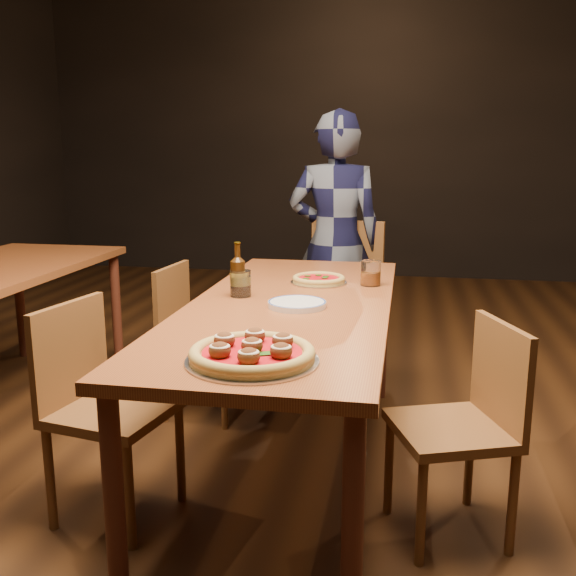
% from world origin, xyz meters
% --- Properties ---
extents(ground, '(9.00, 9.00, 0.00)m').
position_xyz_m(ground, '(0.00, 0.00, 0.00)').
color(ground, black).
extents(room_shell, '(9.00, 9.00, 9.00)m').
position_xyz_m(room_shell, '(0.00, 0.00, 1.86)').
color(room_shell, black).
rests_on(room_shell, ground).
extents(table_main, '(0.80, 2.00, 0.75)m').
position_xyz_m(table_main, '(0.00, 0.00, 0.68)').
color(table_main, maroon).
rests_on(table_main, ground).
extents(chair_main_nw, '(0.46, 0.46, 0.85)m').
position_xyz_m(chair_main_nw, '(-0.58, -0.43, 0.42)').
color(chair_main_nw, brown).
rests_on(chair_main_nw, ground).
extents(chair_main_sw, '(0.41, 0.41, 0.81)m').
position_xyz_m(chair_main_sw, '(-0.54, 0.55, 0.41)').
color(chair_main_sw, brown).
rests_on(chair_main_sw, ground).
extents(chair_main_e, '(0.49, 0.49, 0.81)m').
position_xyz_m(chair_main_e, '(0.63, -0.33, 0.41)').
color(chair_main_e, brown).
rests_on(chair_main_e, ground).
extents(chair_end, '(0.53, 0.53, 0.97)m').
position_xyz_m(chair_end, '(0.06, 1.22, 0.49)').
color(chair_end, brown).
rests_on(chair_end, ground).
extents(pizza_meatball, '(0.39, 0.39, 0.07)m').
position_xyz_m(pizza_meatball, '(0.02, -0.75, 0.78)').
color(pizza_meatball, '#B7B7BF').
rests_on(pizza_meatball, table_main).
extents(pizza_margherita, '(0.26, 0.26, 0.03)m').
position_xyz_m(pizza_margherita, '(0.06, 0.40, 0.77)').
color(pizza_margherita, '#B7B7BF').
rests_on(pizza_margherita, table_main).
extents(plate_stack, '(0.23, 0.23, 0.02)m').
position_xyz_m(plate_stack, '(0.04, -0.07, 0.76)').
color(plate_stack, white).
rests_on(plate_stack, table_main).
extents(beer_bottle, '(0.06, 0.06, 0.22)m').
position_xyz_m(beer_bottle, '(-0.24, 0.07, 0.83)').
color(beer_bottle, black).
rests_on(beer_bottle, table_main).
extents(water_glass, '(0.09, 0.09, 0.11)m').
position_xyz_m(water_glass, '(-0.22, 0.07, 0.80)').
color(water_glass, white).
rests_on(water_glass, table_main).
extents(amber_glass, '(0.09, 0.09, 0.11)m').
position_xyz_m(amber_glass, '(0.30, 0.39, 0.81)').
color(amber_glass, '#A95013').
rests_on(amber_glass, table_main).
extents(diner, '(0.59, 0.39, 1.58)m').
position_xyz_m(diner, '(0.03, 1.38, 0.79)').
color(diner, black).
rests_on(diner, ground).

